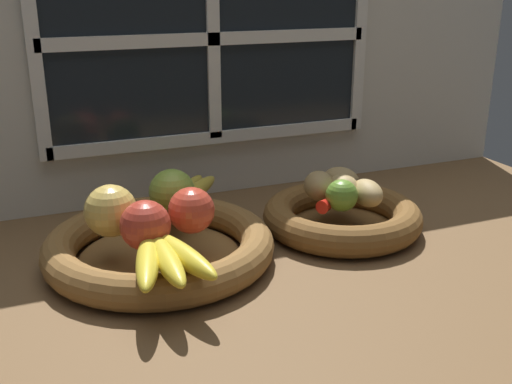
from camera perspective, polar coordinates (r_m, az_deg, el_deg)
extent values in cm
cube|color=brown|center=(101.64, 1.35, -5.81)|extent=(140.00, 90.00, 3.00)
cube|color=silver|center=(120.87, -4.39, 12.56)|extent=(140.00, 3.00, 55.00)
cube|color=black|center=(118.71, -4.14, 14.14)|extent=(64.00, 0.80, 38.00)
cube|color=white|center=(118.14, -4.05, 14.12)|extent=(2.40, 1.20, 38.00)
cube|color=white|center=(118.14, -4.05, 14.12)|extent=(64.00, 1.20, 2.40)
cube|color=white|center=(112.25, -20.13, 12.75)|extent=(2.40, 1.20, 40.40)
cube|color=white|center=(131.76, 9.70, 14.44)|extent=(2.40, 1.20, 40.40)
cube|color=white|center=(121.36, -3.84, 5.15)|extent=(64.00, 1.20, 2.40)
cylinder|color=brown|center=(96.78, -8.95, -6.10)|extent=(24.99, 24.99, 1.00)
torus|color=brown|center=(95.89, -9.02, -4.96)|extent=(35.71, 35.71, 5.24)
cylinder|color=brown|center=(107.91, 7.99, -3.29)|extent=(18.35, 18.35, 1.00)
torus|color=brown|center=(107.11, 8.04, -2.25)|extent=(27.61, 27.61, 5.24)
sphere|color=#DBB756|center=(92.78, -13.45, -1.72)|extent=(7.90, 7.90, 7.90)
sphere|color=#8CAD3D|center=(99.63, -7.87, 0.01)|extent=(7.54, 7.54, 7.54)
sphere|color=#CC422D|center=(92.08, -6.07, -1.72)|extent=(7.08, 7.08, 7.08)
sphere|color=#B73828|center=(87.28, -10.32, -3.09)|extent=(7.25, 7.25, 7.25)
ellipsoid|color=yellow|center=(81.74, -10.07, -6.25)|extent=(7.50, 17.65, 3.13)
ellipsoid|color=yellow|center=(81.91, -8.52, -6.11)|extent=(3.18, 17.44, 3.13)
ellipsoid|color=yellow|center=(82.63, -7.07, -5.80)|extent=(7.40, 17.66, 3.13)
sphere|color=brown|center=(89.68, -9.88, -3.86)|extent=(2.82, 2.82, 2.82)
ellipsoid|color=gold|center=(106.02, -5.84, -0.07)|extent=(13.80, 15.40, 2.76)
ellipsoid|color=gold|center=(106.44, -6.48, -0.02)|extent=(11.99, 16.61, 2.76)
ellipsoid|color=gold|center=(106.72, -7.15, 0.01)|extent=(9.94, 17.48, 2.76)
ellipsoid|color=gold|center=(106.85, -7.83, 0.00)|extent=(7.69, 18.00, 2.76)
ellipsoid|color=gold|center=(106.82, -8.51, -0.04)|extent=(5.28, 18.15, 2.76)
sphere|color=brown|center=(98.43, -7.95, -1.72)|extent=(2.49, 2.49, 2.49)
ellipsoid|color=#A38451|center=(105.88, 5.95, 0.57)|extent=(7.00, 8.04, 5.12)
ellipsoid|color=tan|center=(105.37, 8.17, 0.32)|extent=(5.31, 6.40, 4.89)
ellipsoid|color=tan|center=(104.57, 10.34, -0.09)|extent=(5.82, 8.13, 4.44)
ellipsoid|color=#A38451|center=(109.51, 7.95, 1.06)|extent=(7.97, 8.67, 4.87)
sphere|color=olive|center=(101.29, 8.03, -0.32)|extent=(5.37, 5.37, 5.37)
cone|color=red|center=(105.05, 7.80, -0.48)|extent=(11.59, 8.58, 2.29)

